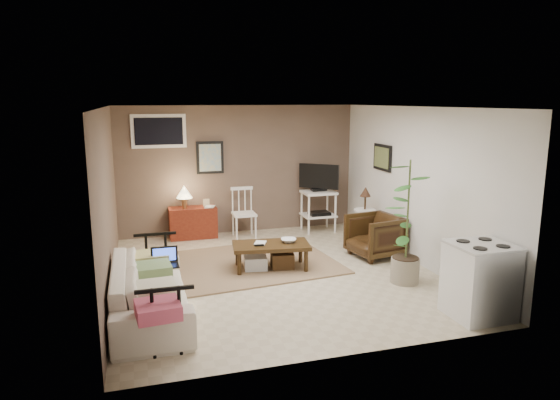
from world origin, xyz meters
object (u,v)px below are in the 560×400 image
object	(u,v)px
armchair	(375,234)
tv_stand	(319,196)
coffee_table	(271,254)
side_table	(365,208)
potted_plant	(408,217)
stove	(480,280)
spindle_chair	(244,214)
sofa	(149,281)
red_console	(192,220)

from	to	relation	value
armchair	tv_stand	bearing A→B (deg)	-179.85
coffee_table	side_table	xyz separation A→B (m)	(1.96, 0.91, 0.39)
tv_stand	side_table	world-z (taller)	tv_stand
coffee_table	potted_plant	bearing A→B (deg)	-31.69
tv_stand	stove	world-z (taller)	tv_stand
coffee_table	spindle_chair	distance (m)	1.93
spindle_chair	stove	bearing A→B (deg)	-65.62
sofa	spindle_chair	xyz separation A→B (m)	(1.79, 3.06, 0.01)
sofa	coffee_table	bearing A→B (deg)	-57.28
coffee_table	tv_stand	world-z (taller)	tv_stand
stove	armchair	bearing A→B (deg)	92.95
sofa	potted_plant	distance (m)	3.48
red_console	side_table	xyz separation A→B (m)	(2.88, -1.20, 0.28)
potted_plant	stove	distance (m)	1.35
spindle_chair	coffee_table	bearing A→B (deg)	-90.39
stove	side_table	bearing A→B (deg)	88.93
tv_stand	red_console	bearing A→B (deg)	175.46
side_table	armchair	xyz separation A→B (m)	(-0.18, -0.76, -0.25)
sofa	tv_stand	world-z (taller)	tv_stand
sofa	stove	distance (m)	3.85
red_console	side_table	distance (m)	3.13
side_table	stove	world-z (taller)	side_table
armchair	stove	bearing A→B (deg)	-6.68
sofa	tv_stand	size ratio (longest dim) A/B	1.65
spindle_chair	sofa	bearing A→B (deg)	-120.31
armchair	red_console	bearing A→B (deg)	-135.53
side_table	stove	bearing A→B (deg)	-91.07
side_table	potted_plant	distance (m)	1.98
red_console	spindle_chair	xyz separation A→B (m)	(0.93, -0.18, 0.09)
stove	sofa	bearing A→B (deg)	163.21
red_console	spindle_chair	distance (m)	0.95
armchair	potted_plant	world-z (taller)	potted_plant
tv_stand	stove	distance (m)	4.20
potted_plant	stove	world-z (taller)	potted_plant
armchair	potted_plant	bearing A→B (deg)	-15.67
sofa	spindle_chair	world-z (taller)	spindle_chair
coffee_table	sofa	xyz separation A→B (m)	(-1.78, -1.14, 0.18)
coffee_table	armchair	xyz separation A→B (m)	(1.78, 0.15, 0.14)
red_console	spindle_chair	world-z (taller)	red_console
potted_plant	armchair	bearing A→B (deg)	83.96
sofa	tv_stand	distance (m)	4.47
red_console	potted_plant	distance (m)	4.09
side_table	coffee_table	bearing A→B (deg)	-155.19
red_console	armchair	bearing A→B (deg)	-35.90
red_console	side_table	size ratio (longest dim) A/B	0.98
tv_stand	potted_plant	world-z (taller)	potted_plant
coffee_table	armchair	distance (m)	1.79
coffee_table	potted_plant	world-z (taller)	potted_plant
red_console	coffee_table	bearing A→B (deg)	-66.47
side_table	tv_stand	bearing A→B (deg)	115.85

